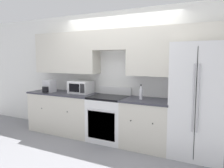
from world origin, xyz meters
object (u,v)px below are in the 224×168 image
at_px(refrigerator, 198,100).
at_px(oven_range, 109,118).
at_px(microwave, 81,87).
at_px(bottle, 141,93).

bearing_deg(refrigerator, oven_range, -177.64).
xyz_separation_m(oven_range, refrigerator, (1.65, 0.07, 0.49)).
distance_m(refrigerator, microwave, 2.38).
bearing_deg(bottle, oven_range, 179.20).
xyz_separation_m(microwave, bottle, (1.41, -0.11, -0.03)).
relative_size(oven_range, bottle, 3.85).
distance_m(oven_range, bottle, 0.87).
bearing_deg(microwave, refrigerator, -0.80).
distance_m(refrigerator, bottle, 0.98).
relative_size(oven_range, microwave, 2.24).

